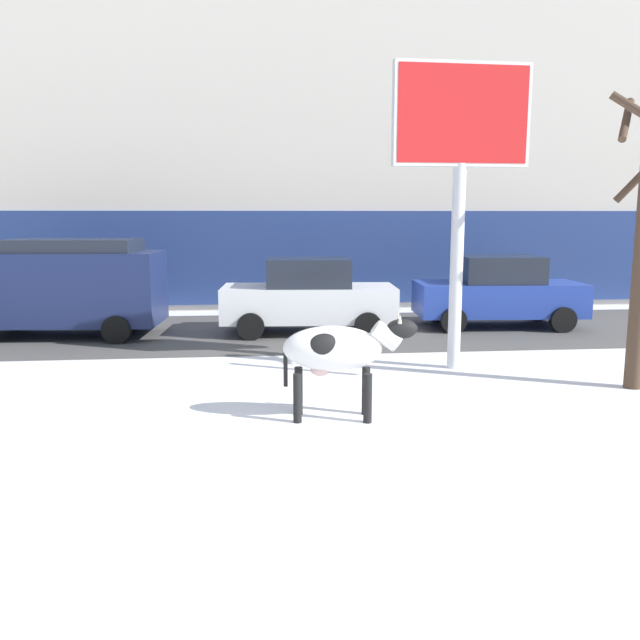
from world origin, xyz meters
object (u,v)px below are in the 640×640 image
billboard (461,134)px  car_blue_sedan (498,292)px  pedestrian_far_left (95,287)px  pedestrian_near_billboard (92,287)px  car_navy_van (63,285)px  cow_holstein (337,350)px  car_white_sedan (309,296)px

billboard → car_blue_sedan: (2.51, 4.35, -3.41)m
car_blue_sedan → pedestrian_far_left: (-10.78, 2.65, -0.03)m
billboard → pedestrian_near_billboard: billboard is taller
car_navy_van → car_blue_sedan: 10.80m
cow_holstein → car_navy_van: (-5.68, 6.93, 0.24)m
car_navy_van → pedestrian_near_billboard: 2.95m
car_white_sedan → car_blue_sedan: same height
cow_holstein → pedestrian_far_left: 11.38m
car_white_sedan → pedestrian_near_billboard: (-5.90, 3.05, -0.03)m
billboard → car_navy_van: bearing=153.8°
cow_holstein → billboard: bearing=47.8°
cow_holstein → car_white_sedan: bearing=88.7°
cow_holstein → pedestrian_far_left: bearing=119.9°
cow_holstein → car_white_sedan: size_ratio=0.45×
billboard → car_blue_sedan: 6.07m
cow_holstein → pedestrian_near_billboard: size_ratio=1.11×
car_navy_van → car_white_sedan: car_navy_van is taller
car_navy_van → car_white_sedan: (5.84, -0.12, -0.33)m
car_blue_sedan → pedestrian_near_billboard: (-10.85, 2.65, -0.03)m
car_navy_van → car_white_sedan: size_ratio=1.09×
cow_holstein → car_blue_sedan: (5.11, 7.21, -0.09)m
billboard → pedestrian_far_left: (-8.27, 7.00, -3.43)m
car_white_sedan → pedestrian_far_left: bearing=152.4°
car_navy_van → car_blue_sedan: car_navy_van is taller
car_white_sedan → cow_holstein: bearing=-91.3°
pedestrian_near_billboard → pedestrian_far_left: same height
billboard → car_navy_van: billboard is taller
pedestrian_far_left → cow_holstein: bearing=-60.1°
billboard → pedestrian_far_left: 11.37m
pedestrian_far_left → billboard: bearing=-40.2°
pedestrian_near_billboard → car_blue_sedan: bearing=-13.7°
pedestrian_near_billboard → pedestrian_far_left: 0.06m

